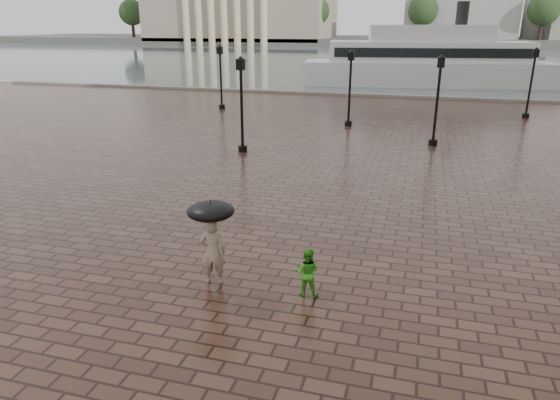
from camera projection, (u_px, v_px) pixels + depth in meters
name	position (u px, v px, depth m)	size (l,w,h in m)	color
ground	(322.00, 249.00, 13.92)	(300.00, 300.00, 0.00)	#341E17
harbour_water	(415.00, 56.00, 97.34)	(240.00, 240.00, 0.00)	#4A535A
quay_edge	(396.00, 97.00, 42.94)	(80.00, 0.60, 0.30)	slate
far_shore	(422.00, 41.00, 158.66)	(300.00, 60.00, 2.00)	#4C4C47
far_trees	(423.00, 11.00, 135.91)	(188.00, 8.00, 13.50)	#2D2119
street_lamps	(356.00, 88.00, 29.52)	(21.44, 14.44, 4.40)	black
adult_pedestrian	(213.00, 252.00, 11.81)	(0.60, 0.39, 1.64)	gray
child_pedestrian	(307.00, 272.00, 11.36)	(0.56, 0.44, 1.16)	green
ferry_near	(427.00, 61.00, 50.39)	(25.02, 9.35, 8.01)	silver
umbrella	(211.00, 211.00, 11.47)	(1.10, 1.10, 1.13)	black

